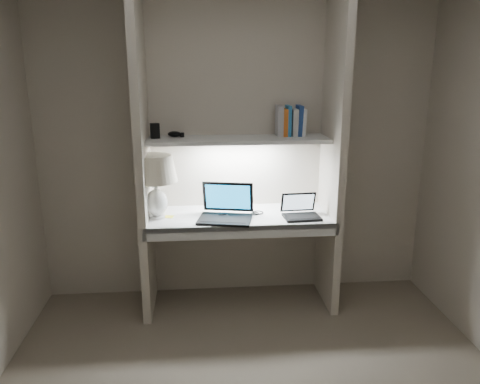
{
  "coord_description": "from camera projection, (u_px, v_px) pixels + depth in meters",
  "views": [
    {
      "loc": [
        -0.31,
        -2.27,
        1.92
      ],
      "look_at": [
        -0.01,
        1.05,
        1.0
      ],
      "focal_mm": 35.0,
      "sensor_mm": 36.0,
      "label": 1
    }
  ],
  "objects": [
    {
      "name": "desk_apron",
      "position": [
        243.0,
        232.0,
        3.45
      ],
      "size": [
        1.46,
        0.03,
        0.1
      ],
      "primitive_type": "cube",
      "color": "silver",
      "rests_on": "desk"
    },
    {
      "name": "cable_coil",
      "position": [
        258.0,
        213.0,
        3.72
      ],
      "size": [
        0.11,
        0.11,
        0.01
      ],
      "primitive_type": "torus",
      "rotation": [
        0.0,
        0.0,
        0.33
      ],
      "color": "black",
      "rests_on": "desk"
    },
    {
      "name": "alcove_panel_right",
      "position": [
        333.0,
        153.0,
        3.63
      ],
      "size": [
        0.06,
        0.55,
        2.5
      ],
      "primitive_type": "cube",
      "color": "beige",
      "rests_on": "floor"
    },
    {
      "name": "strip_light",
      "position": [
        238.0,
        142.0,
        3.63
      ],
      "size": [
        0.6,
        0.04,
        0.02
      ],
      "primitive_type": "cube",
      "color": "white",
      "rests_on": "shelf"
    },
    {
      "name": "shelf",
      "position": [
        238.0,
        140.0,
        3.63
      ],
      "size": [
        1.4,
        0.36,
        0.03
      ],
      "primitive_type": "cube",
      "color": "silver",
      "rests_on": "back_wall"
    },
    {
      "name": "mouse",
      "position": [
        223.0,
        215.0,
        3.63
      ],
      "size": [
        0.1,
        0.08,
        0.03
      ],
      "primitive_type": "ellipsoid",
      "rotation": [
        0.0,
        0.0,
        0.3
      ],
      "color": "black",
      "rests_on": "desk"
    },
    {
      "name": "speaker",
      "position": [
        229.0,
        198.0,
        3.88
      ],
      "size": [
        0.12,
        0.09,
        0.15
      ],
      "primitive_type": "cube",
      "rotation": [
        0.0,
        0.0,
        0.19
      ],
      "color": "silver",
      "rests_on": "desk"
    },
    {
      "name": "laptop_netbook",
      "position": [
        300.0,
        212.0,
        3.63
      ],
      "size": [
        0.29,
        0.26,
        0.18
      ],
      "rotation": [
        0.0,
        0.0,
        0.06
      ],
      "color": "black",
      "rests_on": "desk"
    },
    {
      "name": "desk",
      "position": [
        239.0,
        217.0,
        3.7
      ],
      "size": [
        1.4,
        0.55,
        0.04
      ],
      "primitive_type": "cube",
      "color": "white",
      "rests_on": "alcove_panel_left"
    },
    {
      "name": "back_wall",
      "position": [
        237.0,
        148.0,
        3.83
      ],
      "size": [
        3.2,
        0.01,
        2.5
      ],
      "primitive_type": "cube",
      "color": "beige",
      "rests_on": "floor"
    },
    {
      "name": "shelf_gadget",
      "position": [
        174.0,
        134.0,
        3.64
      ],
      "size": [
        0.13,
        0.11,
        0.05
      ],
      "primitive_type": "ellipsoid",
      "rotation": [
        0.0,
        0.0,
        -0.29
      ],
      "color": "black",
      "rests_on": "shelf"
    },
    {
      "name": "table_lamp",
      "position": [
        155.0,
        176.0,
        3.52
      ],
      "size": [
        0.34,
        0.34,
        0.49
      ],
      "color": "white",
      "rests_on": "desk"
    },
    {
      "name": "laptop_main",
      "position": [
        226.0,
        211.0,
        3.59
      ],
      "size": [
        0.46,
        0.42,
        0.26
      ],
      "rotation": [
        0.0,
        0.0,
        -0.21
      ],
      "color": "black",
      "rests_on": "desk"
    },
    {
      "name": "book_row",
      "position": [
        290.0,
        121.0,
        3.7
      ],
      "size": [
        0.23,
        0.16,
        0.24
      ],
      "color": "silver",
      "rests_on": "shelf"
    },
    {
      "name": "sticky_note",
      "position": [
        169.0,
        217.0,
        3.63
      ],
      "size": [
        0.08,
        0.08,
        0.0
      ],
      "primitive_type": "cube",
      "rotation": [
        0.0,
        0.0,
        -0.19
      ],
      "color": "#FFF335",
      "rests_on": "desk"
    },
    {
      "name": "shelf_box",
      "position": [
        155.0,
        131.0,
        3.58
      ],
      "size": [
        0.08,
        0.06,
        0.11
      ],
      "primitive_type": "cube",
      "rotation": [
        0.0,
        0.0,
        0.26
      ],
      "color": "black",
      "rests_on": "shelf"
    },
    {
      "name": "alcove_panel_left",
      "position": [
        143.0,
        156.0,
        3.5
      ],
      "size": [
        0.06,
        0.55,
        2.5
      ],
      "primitive_type": "cube",
      "color": "beige",
      "rests_on": "floor"
    }
  ]
}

